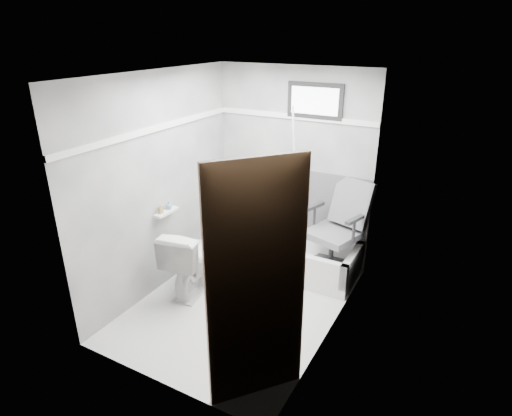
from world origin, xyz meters
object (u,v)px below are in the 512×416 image
Objects in this scene: office_chair at (333,228)px; door at (268,319)px; soap_bottle_b at (169,205)px; soap_bottle_a at (160,209)px; toilet at (191,259)px; bathtub at (295,255)px.

door reaches higher than office_chair.
soap_bottle_a is at bearing -90.00° from soap_bottle_b.
soap_bottle_b reaches higher than toilet.
toilet is at bearing 12.52° from soap_bottle_a.
soap_bottle_a reaches higher than soap_bottle_b.
soap_bottle_b is at bearing -133.34° from office_chair.
soap_bottle_a is (-1.92, 1.19, -0.03)m from door.
door reaches higher than soap_bottle_a.
office_chair is 1.95m from soap_bottle_a.
toilet is 0.40× the size of door.
soap_bottle_a is 1.17× the size of soap_bottle_b.
office_chair is 1.88m from soap_bottle_b.
soap_bottle_a is (-1.61, -1.06, 0.31)m from office_chair.
toilet reaches higher than bathtub.
office_chair is 1.35× the size of toilet.
toilet is at bearing -125.61° from office_chair.
office_chair is (0.44, 0.04, 0.45)m from bathtub.
soap_bottle_b is at bearing -142.94° from bathtub.
office_chair reaches higher than bathtub.
office_chair is at bearing 33.44° from soap_bottle_a.
office_chair reaches higher than toilet.
soap_bottle_a reaches higher than bathtub.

